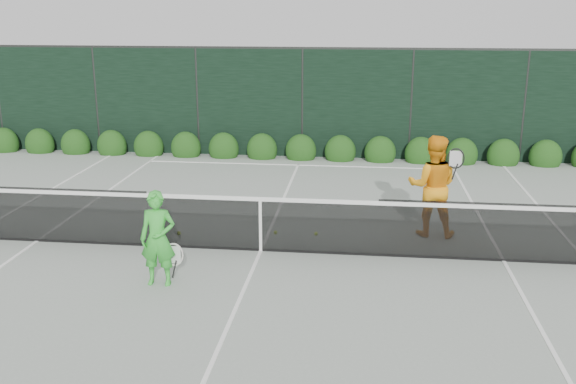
# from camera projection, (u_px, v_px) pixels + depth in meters

# --- Properties ---
(ground) EXTENTS (80.00, 80.00, 0.00)m
(ground) POSITION_uv_depth(u_px,v_px,m) (261.00, 251.00, 11.17)
(ground) COLOR gray
(ground) RESTS_ON ground
(tennis_net) EXTENTS (12.90, 0.10, 1.07)m
(tennis_net) POSITION_uv_depth(u_px,v_px,m) (259.00, 222.00, 11.03)
(tennis_net) COLOR black
(tennis_net) RESTS_ON ground
(player_woman) EXTENTS (0.63, 0.38, 1.47)m
(player_woman) POSITION_uv_depth(u_px,v_px,m) (158.00, 239.00, 9.65)
(player_woman) COLOR green
(player_woman) RESTS_ON ground
(player_man) EXTENTS (0.99, 0.79, 1.88)m
(player_man) POSITION_uv_depth(u_px,v_px,m) (433.00, 186.00, 11.73)
(player_man) COLOR #FF9E15
(player_man) RESTS_ON ground
(court_lines) EXTENTS (11.03, 23.83, 0.01)m
(court_lines) POSITION_uv_depth(u_px,v_px,m) (261.00, 251.00, 11.17)
(court_lines) COLOR white
(court_lines) RESTS_ON ground
(windscreen_fence) EXTENTS (32.00, 21.07, 3.06)m
(windscreen_fence) POSITION_uv_depth(u_px,v_px,m) (226.00, 217.00, 8.17)
(windscreen_fence) COLOR black
(windscreen_fence) RESTS_ON ground
(hedge_row) EXTENTS (31.66, 0.65, 0.94)m
(hedge_row) POSITION_uv_depth(u_px,v_px,m) (301.00, 151.00, 17.93)
(hedge_row) COLOR #143C10
(hedge_row) RESTS_ON ground
(tennis_balls) EXTENTS (2.62, 0.34, 0.07)m
(tennis_balls) POSITION_uv_depth(u_px,v_px,m) (257.00, 233.00, 11.97)
(tennis_balls) COLOR #C8F135
(tennis_balls) RESTS_ON ground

